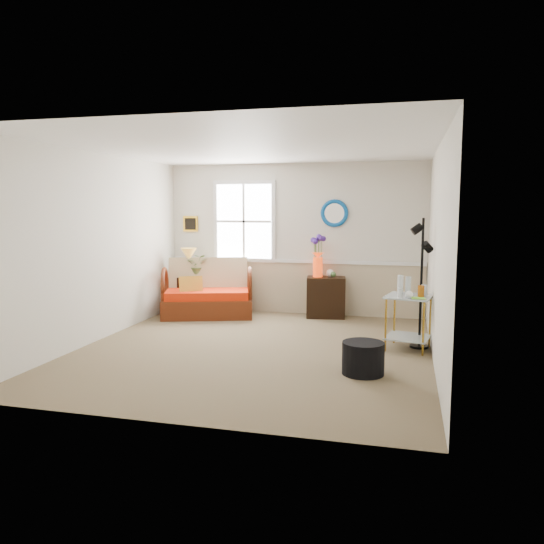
% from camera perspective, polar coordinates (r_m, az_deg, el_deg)
% --- Properties ---
extents(floor, '(4.50, 5.00, 0.01)m').
position_cam_1_polar(floor, '(7.04, -1.89, -8.28)').
color(floor, brown).
rests_on(floor, ground).
extents(ceiling, '(4.50, 5.00, 0.01)m').
position_cam_1_polar(ceiling, '(6.83, -1.98, 13.27)').
color(ceiling, white).
rests_on(ceiling, walls).
extents(walls, '(4.51, 5.01, 2.60)m').
position_cam_1_polar(walls, '(6.81, -1.94, 2.33)').
color(walls, beige).
rests_on(walls, floor).
extents(wainscot, '(4.46, 0.02, 0.90)m').
position_cam_1_polar(wainscot, '(9.30, 2.34, -1.68)').
color(wainscot, tan).
rests_on(wainscot, walls).
extents(chair_rail, '(4.46, 0.04, 0.06)m').
position_cam_1_polar(chair_rail, '(9.23, 2.34, 1.19)').
color(chair_rail, silver).
rests_on(chair_rail, walls).
extents(window, '(1.14, 0.06, 1.44)m').
position_cam_1_polar(window, '(9.42, -3.03, 5.45)').
color(window, white).
rests_on(window, walls).
extents(picture, '(0.28, 0.03, 0.28)m').
position_cam_1_polar(picture, '(9.78, -8.75, 5.14)').
color(picture, gold).
rests_on(picture, walls).
extents(mirror, '(0.47, 0.07, 0.47)m').
position_cam_1_polar(mirror, '(9.08, 6.73, 6.30)').
color(mirror, '#0059A6').
rests_on(mirror, walls).
extents(loveseat, '(1.68, 1.27, 0.98)m').
position_cam_1_polar(loveseat, '(9.08, -6.96, -1.70)').
color(loveseat, '#67220C').
rests_on(loveseat, floor).
extents(throw_pillow, '(0.38, 0.27, 0.38)m').
position_cam_1_polar(throw_pillow, '(8.98, -8.71, -1.68)').
color(throw_pillow, '#C26C22').
rests_on(throw_pillow, loveseat).
extents(lamp_stand, '(0.42, 0.42, 0.64)m').
position_cam_1_polar(lamp_stand, '(9.50, -8.85, -2.39)').
color(lamp_stand, black).
rests_on(lamp_stand, floor).
extents(table_lamp, '(0.35, 0.35, 0.50)m').
position_cam_1_polar(table_lamp, '(9.41, -8.92, 1.02)').
color(table_lamp, gold).
rests_on(table_lamp, lamp_stand).
extents(potted_plant, '(0.45, 0.47, 0.31)m').
position_cam_1_polar(potted_plant, '(9.42, -8.02, 0.45)').
color(potted_plant, '#436133').
rests_on(potted_plant, lamp_stand).
extents(cabinet, '(0.69, 0.50, 0.68)m').
position_cam_1_polar(cabinet, '(9.00, 5.82, -2.70)').
color(cabinet, black).
rests_on(cabinet, floor).
extents(flower_vase, '(0.27, 0.27, 0.69)m').
position_cam_1_polar(flower_vase, '(8.92, 4.96, 1.68)').
color(flower_vase, red).
rests_on(flower_vase, cabinet).
extents(side_table, '(0.66, 0.66, 0.71)m').
position_cam_1_polar(side_table, '(7.17, 14.44, -5.28)').
color(side_table, olive).
rests_on(side_table, floor).
extents(tabletop_items, '(0.50, 0.50, 0.26)m').
position_cam_1_polar(tabletop_items, '(7.05, 14.81, -1.51)').
color(tabletop_items, silver).
rests_on(tabletop_items, side_table).
extents(floor_lamp, '(0.30, 0.30, 1.72)m').
position_cam_1_polar(floor_lamp, '(7.21, 15.76, -1.20)').
color(floor_lamp, black).
rests_on(floor_lamp, floor).
extents(ottoman, '(0.54, 0.54, 0.36)m').
position_cam_1_polar(ottoman, '(6.07, 9.77, -9.11)').
color(ottoman, black).
rests_on(ottoman, floor).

